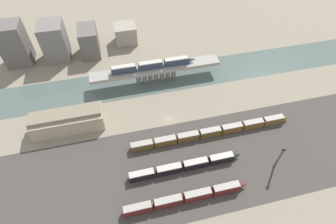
{
  "coord_description": "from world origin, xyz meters",
  "views": [
    {
      "loc": [
        -17.67,
        -72.33,
        89.54
      ],
      "look_at": [
        0.0,
        1.83,
        3.11
      ],
      "focal_mm": 28.0,
      "sensor_mm": 36.0,
      "label": 1
    }
  ],
  "objects_px": {
    "train_yard_far": "(213,132)",
    "train_yard_mid": "(185,166)",
    "signal_tower": "(279,158)",
    "train_on_bridge": "(153,65)",
    "warehouse_building": "(68,120)",
    "train_yard_near": "(186,198)"
  },
  "relations": [
    {
      "from": "train_on_bridge",
      "to": "train_yard_mid",
      "type": "distance_m",
      "value": 53.32
    },
    {
      "from": "train_yard_mid",
      "to": "train_on_bridge",
      "type": "bearing_deg",
      "value": 91.6
    },
    {
      "from": "warehouse_building",
      "to": "train_yard_mid",
      "type": "bearing_deg",
      "value": -35.86
    },
    {
      "from": "train_yard_near",
      "to": "warehouse_building",
      "type": "height_order",
      "value": "warehouse_building"
    },
    {
      "from": "signal_tower",
      "to": "train_yard_mid",
      "type": "bearing_deg",
      "value": 168.0
    },
    {
      "from": "train_yard_mid",
      "to": "signal_tower",
      "type": "relative_size",
      "value": 3.54
    },
    {
      "from": "train_yard_mid",
      "to": "train_yard_far",
      "type": "height_order",
      "value": "train_yard_far"
    },
    {
      "from": "train_yard_near",
      "to": "train_yard_mid",
      "type": "xyz_separation_m",
      "value": [
        3.24,
        12.11,
        -0.19
      ]
    },
    {
      "from": "train_on_bridge",
      "to": "train_yard_near",
      "type": "distance_m",
      "value": 65.3
    },
    {
      "from": "train_yard_far",
      "to": "signal_tower",
      "type": "relative_size",
      "value": 5.63
    },
    {
      "from": "train_yard_far",
      "to": "train_on_bridge",
      "type": "bearing_deg",
      "value": 113.11
    },
    {
      "from": "train_yard_near",
      "to": "train_yard_far",
      "type": "relative_size",
      "value": 0.64
    },
    {
      "from": "train_yard_near",
      "to": "signal_tower",
      "type": "distance_m",
      "value": 37.51
    },
    {
      "from": "train_yard_far",
      "to": "warehouse_building",
      "type": "distance_m",
      "value": 61.3
    },
    {
      "from": "train_on_bridge",
      "to": "warehouse_building",
      "type": "xyz_separation_m",
      "value": [
        -41.44,
        -21.71,
        -5.18
      ]
    },
    {
      "from": "train_yard_far",
      "to": "warehouse_building",
      "type": "bearing_deg",
      "value": 162.71
    },
    {
      "from": "train_yard_far",
      "to": "train_yard_mid",
      "type": "bearing_deg",
      "value": -140.54
    },
    {
      "from": "warehouse_building",
      "to": "signal_tower",
      "type": "height_order",
      "value": "signal_tower"
    },
    {
      "from": "train_yard_near",
      "to": "signal_tower",
      "type": "height_order",
      "value": "signal_tower"
    },
    {
      "from": "train_yard_mid",
      "to": "signal_tower",
      "type": "distance_m",
      "value": 34.74
    },
    {
      "from": "train_yard_far",
      "to": "warehouse_building",
      "type": "relative_size",
      "value": 2.37
    },
    {
      "from": "train_yard_far",
      "to": "signal_tower",
      "type": "xyz_separation_m",
      "value": [
        18.13,
        -19.97,
        4.5
      ]
    }
  ]
}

